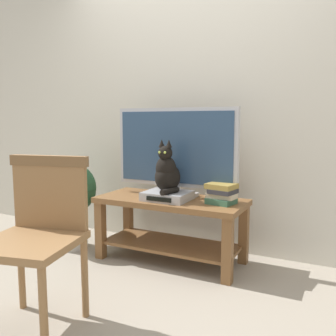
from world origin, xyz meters
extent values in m
plane|color=gray|center=(0.00, 0.00, 0.00)|extent=(12.00, 12.00, 0.00)
cube|color=beige|center=(0.00, 0.95, 1.40)|extent=(7.00, 0.12, 2.80)
cube|color=brown|center=(-0.03, 0.47, 0.49)|extent=(1.19, 0.52, 0.04)
cube|color=brown|center=(-0.57, 0.26, 0.24)|extent=(0.07, 0.07, 0.47)
cube|color=brown|center=(0.52, 0.26, 0.24)|extent=(0.07, 0.07, 0.47)
cube|color=brown|center=(-0.57, 0.68, 0.24)|extent=(0.07, 0.07, 0.47)
cube|color=brown|center=(0.52, 0.68, 0.24)|extent=(0.07, 0.07, 0.47)
cube|color=brown|center=(-0.03, 0.47, 0.14)|extent=(1.09, 0.44, 0.02)
cube|color=#B7B7BC|center=(-0.03, 0.56, 0.53)|extent=(0.34, 0.20, 0.03)
cube|color=#B7B7BC|center=(-0.03, 0.56, 0.58)|extent=(0.06, 0.04, 0.06)
cube|color=#B7B7BC|center=(-0.03, 0.56, 0.92)|extent=(1.04, 0.05, 0.63)
cube|color=navy|center=(-0.03, 0.53, 0.92)|extent=(0.98, 0.01, 0.57)
sphere|color=#2672F2|center=(0.48, 0.53, 0.62)|extent=(0.01, 0.01, 0.01)
cube|color=#ADADB2|center=(-0.02, 0.41, 0.55)|extent=(0.35, 0.29, 0.07)
cube|color=black|center=(-0.02, 0.26, 0.55)|extent=(0.21, 0.01, 0.03)
ellipsoid|color=black|center=(-0.02, 0.41, 0.69)|extent=(0.19, 0.23, 0.22)
ellipsoid|color=black|center=(-0.02, 0.38, 0.76)|extent=(0.16, 0.15, 0.20)
sphere|color=black|center=(-0.02, 0.37, 0.89)|extent=(0.11, 0.11, 0.11)
cone|color=black|center=(-0.05, 0.37, 0.96)|extent=(0.05, 0.05, 0.06)
cone|color=black|center=(0.01, 0.37, 0.96)|extent=(0.05, 0.05, 0.06)
sphere|color=#B2C64C|center=(-0.05, 0.31, 0.90)|extent=(0.02, 0.02, 0.02)
sphere|color=#B2C64C|center=(0.00, 0.31, 0.90)|extent=(0.02, 0.02, 0.02)
cylinder|color=black|center=(0.03, 0.33, 0.60)|extent=(0.09, 0.19, 0.04)
cylinder|color=olive|center=(0.01, -0.94, 0.24)|extent=(0.04, 0.04, 0.47)
cylinder|color=olive|center=(-0.49, -0.63, 0.24)|extent=(0.04, 0.04, 0.47)
cylinder|color=olive|center=(-0.08, -0.54, 0.24)|extent=(0.04, 0.04, 0.47)
cube|color=olive|center=(-0.24, -0.79, 0.49)|extent=(0.57, 0.57, 0.04)
cube|color=olive|center=(-0.29, -0.57, 0.72)|extent=(0.45, 0.13, 0.43)
cube|color=brown|center=(-0.29, -0.57, 0.91)|extent=(0.48, 0.15, 0.06)
cube|color=#38664C|center=(0.40, 0.46, 0.54)|extent=(0.22, 0.20, 0.04)
cube|color=beige|center=(0.40, 0.46, 0.58)|extent=(0.22, 0.14, 0.04)
cube|color=#2D2D33|center=(0.41, 0.47, 0.61)|extent=(0.21, 0.20, 0.03)
cube|color=olive|center=(0.39, 0.48, 0.65)|extent=(0.23, 0.21, 0.04)
cylinder|color=beige|center=(-0.96, 0.35, 0.11)|extent=(0.27, 0.27, 0.23)
cylinder|color=#332319|center=(-0.96, 0.35, 0.22)|extent=(0.25, 0.25, 0.02)
cylinder|color=#4C3823|center=(-0.96, 0.35, 0.29)|extent=(0.04, 0.04, 0.13)
sphere|color=#234C2D|center=(-0.96, 0.35, 0.54)|extent=(0.45, 0.45, 0.45)
camera|label=1|loc=(1.25, -2.13, 1.13)|focal=39.39mm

